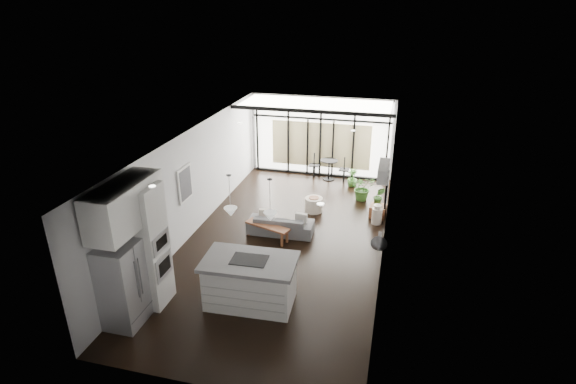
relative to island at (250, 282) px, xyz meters
The scene contains 28 objects.
floor 2.76m from the island, 89.28° to the left, with size 5.00×10.00×0.00m, color black.
ceiling 3.55m from the island, 89.28° to the left, with size 5.00×10.00×0.00m, color white.
wall_left 3.77m from the island, 132.27° to the left, with size 0.02×10.00×2.80m, color silver.
wall_right 3.82m from the island, 46.95° to the left, with size 0.02×10.00×2.80m, color silver.
wall_back 7.76m from the island, 89.75° to the left, with size 5.00×0.02×2.80m, color silver.
wall_front 2.45m from the island, 89.14° to the right, with size 5.00×0.02×2.80m, color silver.
glazing 7.64m from the island, 89.74° to the left, with size 5.00×0.20×2.80m, color black.
skylight 7.08m from the island, 89.71° to the left, with size 4.70×1.90×0.06m, color white.
neighbour_building 7.69m from the island, 89.74° to the left, with size 3.50×0.02×1.60m, color beige.
island is the anchor object (origin of this frame).
cooktop 0.52m from the island, ahead, with size 0.72×0.48×0.01m, color black.
fridge 2.44m from the island, 151.97° to the right, with size 0.66×0.82×1.70m, color #AAAAB0.
appliance_column 2.19m from the island, 167.67° to the right, with size 0.67×0.71×2.61m, color silver.
upper_cabinets 2.89m from the island, 159.33° to the right, with size 0.62×1.75×0.86m, color silver.
pendant_left 1.55m from the island, behind, with size 0.26×0.26×0.18m, color white.
pendant_right 1.57m from the island, ahead, with size 0.26×0.26×0.18m, color white.
sofa 3.09m from the island, 93.45° to the left, with size 1.76×0.51×0.69m, color #4D4D4F.
console_bench 2.73m from the island, 99.18° to the left, with size 1.24×0.31×0.40m, color brown.
pouf 4.65m from the island, 84.88° to the left, with size 0.53×0.53×0.42m, color beige.
crate 5.27m from the island, 64.27° to the left, with size 0.45×0.45×0.34m, color brown.
plant_tall 6.07m from the island, 73.45° to the left, with size 0.72×0.80×0.62m, color #356424.
plant_med 6.97m from the island, 79.31° to the left, with size 0.34×0.60×0.34m, color #356424.
plant_crate 5.26m from the island, 64.27° to the left, with size 0.32×0.58×0.26m, color #356424.
milk_can 4.85m from the island, 61.86° to the left, with size 0.29×0.29×0.57m, color beige.
bistro_set 7.26m from the island, 86.64° to the left, with size 1.53×0.61×0.73m, color black.
tv 4.54m from the island, 56.11° to the left, with size 0.05×1.10×0.65m, color black.
ac_unit 3.64m from the island, 38.40° to the left, with size 0.22×0.90×0.30m, color silver.
framed_art 3.45m from the island, 137.74° to the left, with size 0.04×0.70×0.90m, color black.
Camera 1 is at (2.60, -9.97, 5.82)m, focal length 28.00 mm.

